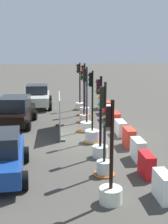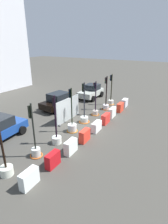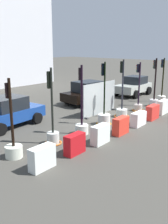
{
  "view_description": "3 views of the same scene",
  "coord_description": "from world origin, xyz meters",
  "px_view_note": "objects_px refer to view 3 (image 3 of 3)",
  "views": [
    {
      "loc": [
        -15.58,
        1.91,
        4.79
      ],
      "look_at": [
        0.76,
        0.5,
        1.15
      ],
      "focal_mm": 49.76,
      "sensor_mm": 36.0,
      "label": 1
    },
    {
      "loc": [
        -11.63,
        -7.27,
        6.66
      ],
      "look_at": [
        1.14,
        0.41,
        0.91
      ],
      "focal_mm": 29.16,
      "sensor_mm": 36.0,
      "label": 2
    },
    {
      "loc": [
        -12.65,
        -8.14,
        4.44
      ],
      "look_at": [
        -1.95,
        0.89,
        0.81
      ],
      "focal_mm": 41.99,
      "sensor_mm": 36.0,
      "label": 3
    }
  ],
  "objects_px": {
    "construction_barrier_1": "(75,144)",
    "car_silver_hatchback": "(134,86)",
    "construction_barrier_3": "(121,126)",
    "construction_barrier_4": "(138,119)",
    "traffic_light_3": "(104,116)",
    "construction_barrier_0": "(42,158)",
    "traffic_light_5": "(138,102)",
    "traffic_light_7": "(162,95)",
    "car_blue_estate": "(7,112)",
    "traffic_light_6": "(154,98)",
    "traffic_light_2": "(82,122)",
    "car_black_sedan": "(88,92)",
    "construction_barrier_2": "(100,134)",
    "traffic_light_4": "(122,109)",
    "construction_barrier_5": "(152,112)",
    "traffic_light_0": "(13,144)",
    "construction_barrier_6": "(163,107)",
    "traffic_light_1": "(53,130)"
  },
  "relations": [
    {
      "from": "traffic_light_1",
      "to": "construction_barrier_0",
      "type": "distance_m",
      "value": 2.55
    },
    {
      "from": "traffic_light_1",
      "to": "traffic_light_6",
      "type": "relative_size",
      "value": 1.0
    },
    {
      "from": "construction_barrier_5",
      "to": "car_blue_estate",
      "type": "xyz_separation_m",
      "value": [
        -6.45,
        5.56,
        0.38
      ]
    },
    {
      "from": "traffic_light_7",
      "to": "construction_barrier_2",
      "type": "height_order",
      "value": "traffic_light_7"
    },
    {
      "from": "construction_barrier_1",
      "to": "car_silver_hatchback",
      "type": "bearing_deg",
      "value": 19.95
    },
    {
      "from": "traffic_light_0",
      "to": "traffic_light_6",
      "type": "xyz_separation_m",
      "value": [
        12.05,
        -0.26,
        0.05
      ]
    },
    {
      "from": "traffic_light_4",
      "to": "traffic_light_6",
      "type": "relative_size",
      "value": 1.02
    },
    {
      "from": "traffic_light_6",
      "to": "construction_barrier_2",
      "type": "xyz_separation_m",
      "value": [
        -8.58,
        -1.49,
        -0.18
      ]
    },
    {
      "from": "traffic_light_4",
      "to": "car_silver_hatchback",
      "type": "bearing_deg",
      "value": 24.34
    },
    {
      "from": "construction_barrier_3",
      "to": "construction_barrier_1",
      "type": "bearing_deg",
      "value": 178.05
    },
    {
      "from": "traffic_light_4",
      "to": "car_black_sedan",
      "type": "bearing_deg",
      "value": 68.16
    },
    {
      "from": "traffic_light_7",
      "to": "traffic_light_4",
      "type": "bearing_deg",
      "value": 179.6
    },
    {
      "from": "traffic_light_7",
      "to": "construction_barrier_5",
      "type": "bearing_deg",
      "value": -161.47
    },
    {
      "from": "traffic_light_3",
      "to": "construction_barrier_5",
      "type": "relative_size",
      "value": 3.18
    },
    {
      "from": "construction_barrier_5",
      "to": "car_blue_estate",
      "type": "relative_size",
      "value": 0.26
    },
    {
      "from": "traffic_light_5",
      "to": "traffic_light_7",
      "type": "xyz_separation_m",
      "value": [
        3.74,
        -0.02,
        -0.04
      ]
    },
    {
      "from": "traffic_light_1",
      "to": "construction_barrier_1",
      "type": "bearing_deg",
      "value": -98.19
    },
    {
      "from": "construction_barrier_0",
      "to": "construction_barrier_4",
      "type": "xyz_separation_m",
      "value": [
        7.0,
        -0.08,
        -0.06
      ]
    },
    {
      "from": "construction_barrier_1",
      "to": "car_blue_estate",
      "type": "xyz_separation_m",
      "value": [
        0.47,
        5.45,
        0.38
      ]
    },
    {
      "from": "traffic_light_3",
      "to": "traffic_light_4",
      "type": "relative_size",
      "value": 0.99
    },
    {
      "from": "traffic_light_5",
      "to": "car_silver_hatchback",
      "type": "xyz_separation_m",
      "value": [
        4.89,
        3.16,
        0.21
      ]
    },
    {
      "from": "traffic_light_5",
      "to": "construction_barrier_1",
      "type": "relative_size",
      "value": 3.34
    },
    {
      "from": "car_blue_estate",
      "to": "traffic_light_7",
      "type": "bearing_deg",
      "value": -18.58
    },
    {
      "from": "traffic_light_6",
      "to": "traffic_light_3",
      "type": "bearing_deg",
      "value": 178.56
    },
    {
      "from": "traffic_light_7",
      "to": "car_silver_hatchback",
      "type": "xyz_separation_m",
      "value": [
        1.15,
        3.17,
        0.25
      ]
    },
    {
      "from": "traffic_light_0",
      "to": "construction_barrier_6",
      "type": "relative_size",
      "value": 2.89
    },
    {
      "from": "construction_barrier_3",
      "to": "car_black_sedan",
      "type": "xyz_separation_m",
      "value": [
        4.5,
        5.88,
        0.4
      ]
    },
    {
      "from": "traffic_light_3",
      "to": "construction_barrier_0",
      "type": "height_order",
      "value": "traffic_light_3"
    },
    {
      "from": "traffic_light_5",
      "to": "construction_barrier_0",
      "type": "relative_size",
      "value": 3.15
    },
    {
      "from": "construction_barrier_1",
      "to": "construction_barrier_5",
      "type": "bearing_deg",
      "value": -0.86
    },
    {
      "from": "traffic_light_6",
      "to": "construction_barrier_3",
      "type": "relative_size",
      "value": 3.4
    },
    {
      "from": "traffic_light_3",
      "to": "construction_barrier_1",
      "type": "bearing_deg",
      "value": -159.71
    },
    {
      "from": "traffic_light_4",
      "to": "construction_barrier_1",
      "type": "distance_m",
      "value": 6.4
    },
    {
      "from": "construction_barrier_0",
      "to": "construction_barrier_6",
      "type": "distance_m",
      "value": 10.36
    },
    {
      "from": "traffic_light_0",
      "to": "construction_barrier_0",
      "type": "relative_size",
      "value": 3.07
    },
    {
      "from": "car_blue_estate",
      "to": "traffic_light_6",
      "type": "bearing_deg",
      "value": -22.63
    },
    {
      "from": "traffic_light_3",
      "to": "traffic_light_2",
      "type": "bearing_deg",
      "value": -176.87
    },
    {
      "from": "construction_barrier_3",
      "to": "car_blue_estate",
      "type": "relative_size",
      "value": 0.24
    },
    {
      "from": "construction_barrier_0",
      "to": "car_silver_hatchback",
      "type": "xyz_separation_m",
      "value": [
        14.9,
        4.78,
        0.38
      ]
    },
    {
      "from": "construction_barrier_1",
      "to": "construction_barrier_6",
      "type": "height_order",
      "value": "construction_barrier_6"
    },
    {
      "from": "traffic_light_7",
      "to": "construction_barrier_2",
      "type": "relative_size",
      "value": 3.34
    },
    {
      "from": "construction_barrier_2",
      "to": "construction_barrier_4",
      "type": "height_order",
      "value": "construction_barrier_2"
    },
    {
      "from": "traffic_light_2",
      "to": "car_black_sedan",
      "type": "bearing_deg",
      "value": 37.02
    },
    {
      "from": "car_blue_estate",
      "to": "construction_barrier_1",
      "type": "bearing_deg",
      "value": -94.93
    },
    {
      "from": "construction_barrier_3",
      "to": "construction_barrier_4",
      "type": "height_order",
      "value": "construction_barrier_3"
    },
    {
      "from": "construction_barrier_1",
      "to": "construction_barrier_3",
      "type": "relative_size",
      "value": 0.96
    },
    {
      "from": "traffic_light_7",
      "to": "construction_barrier_5",
      "type": "height_order",
      "value": "traffic_light_7"
    },
    {
      "from": "traffic_light_3",
      "to": "construction_barrier_2",
      "type": "height_order",
      "value": "traffic_light_3"
    },
    {
      "from": "traffic_light_3",
      "to": "construction_barrier_3",
      "type": "xyz_separation_m",
      "value": [
        -0.83,
        -1.66,
        -0.06
      ]
    },
    {
      "from": "construction_barrier_5",
      "to": "car_blue_estate",
      "type": "distance_m",
      "value": 8.52
    }
  ]
}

